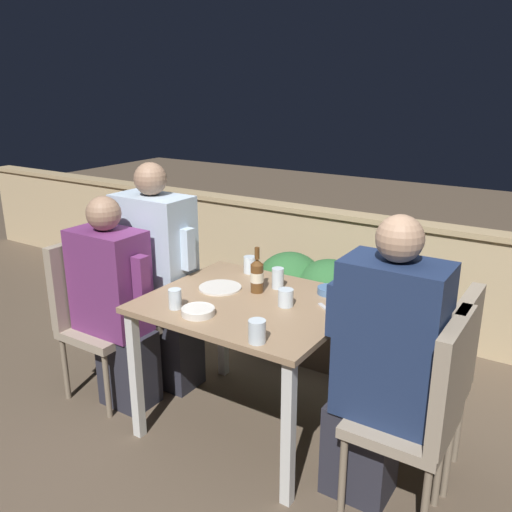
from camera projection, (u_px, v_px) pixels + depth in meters
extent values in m
plane|color=brown|center=(250.00, 426.00, 2.99)|extent=(16.00, 16.00, 0.00)
cube|color=tan|center=(363.00, 274.00, 4.13)|extent=(9.00, 0.14, 0.83)
cube|color=tan|center=(367.00, 218.00, 4.00)|extent=(9.00, 0.18, 0.04)
cube|color=#937556|center=(249.00, 303.00, 2.77)|extent=(1.01, 0.87, 0.03)
cube|color=silver|center=(136.00, 375.00, 2.81)|extent=(0.05, 0.05, 0.72)
cube|color=silver|center=(288.00, 434.00, 2.34)|extent=(0.05, 0.05, 0.72)
cube|color=silver|center=(223.00, 323.00, 3.42)|extent=(0.05, 0.05, 0.72)
cube|color=silver|center=(357.00, 361.00, 2.95)|extent=(0.05, 0.05, 0.72)
cube|color=brown|center=(327.00, 341.00, 3.66)|extent=(1.07, 0.36, 0.28)
ellipsoid|color=#2D6633|center=(290.00, 285.00, 3.71)|extent=(0.48, 0.47, 0.46)
ellipsoid|color=#2D6633|center=(329.00, 294.00, 3.56)|extent=(0.48, 0.47, 0.46)
ellipsoid|color=#2D6633|center=(371.00, 303.00, 3.41)|extent=(0.48, 0.47, 0.46)
cube|color=gray|center=(106.00, 330.00, 3.18)|extent=(0.41, 0.41, 0.05)
cube|color=gray|center=(80.00, 281.00, 3.19)|extent=(0.06, 0.41, 0.50)
cylinder|color=#7F705B|center=(65.00, 368.00, 3.20)|extent=(0.03, 0.03, 0.40)
cylinder|color=#7F705B|center=(107.00, 386.00, 3.02)|extent=(0.03, 0.03, 0.40)
cylinder|color=#7F705B|center=(111.00, 345.00, 3.48)|extent=(0.03, 0.03, 0.40)
cylinder|color=#7F705B|center=(151.00, 360.00, 3.30)|extent=(0.03, 0.03, 0.40)
cube|color=#282833|center=(129.00, 368.00, 3.15)|extent=(0.29, 0.23, 0.45)
cube|color=#6B2D66|center=(110.00, 281.00, 3.04)|extent=(0.42, 0.26, 0.59)
cube|color=#6B2D66|center=(141.00, 278.00, 2.89)|extent=(0.07, 0.07, 0.24)
sphere|color=#99755B|center=(104.00, 213.00, 2.92)|extent=(0.19, 0.19, 0.19)
cube|color=gray|center=(150.00, 315.00, 3.39)|extent=(0.41, 0.41, 0.05)
cube|color=gray|center=(126.00, 268.00, 3.40)|extent=(0.06, 0.41, 0.50)
cylinder|color=#7F705B|center=(112.00, 351.00, 3.41)|extent=(0.03, 0.03, 0.40)
cylinder|color=#7F705B|center=(154.00, 366.00, 3.23)|extent=(0.03, 0.03, 0.40)
cylinder|color=#7F705B|center=(151.00, 330.00, 3.69)|extent=(0.03, 0.03, 0.40)
cylinder|color=#7F705B|center=(192.00, 343.00, 3.51)|extent=(0.03, 0.03, 0.40)
cube|color=#282833|center=(173.00, 350.00, 3.36)|extent=(0.33, 0.23, 0.45)
cube|color=silver|center=(155.00, 256.00, 3.23)|extent=(0.46, 0.26, 0.74)
cube|color=silver|center=(187.00, 249.00, 3.07)|extent=(0.07, 0.07, 0.24)
sphere|color=#99755B|center=(150.00, 179.00, 3.09)|extent=(0.19, 0.19, 0.19)
cube|color=gray|center=(400.00, 424.00, 2.31)|extent=(0.41, 0.41, 0.05)
cube|color=gray|center=(451.00, 379.00, 2.13)|extent=(0.06, 0.41, 0.50)
cylinder|color=#7F705B|center=(343.00, 475.00, 2.33)|extent=(0.03, 0.03, 0.40)
cylinder|color=#7F705B|center=(425.00, 509.00, 2.15)|extent=(0.03, 0.03, 0.40)
cylinder|color=#7F705B|center=(373.00, 433.00, 2.61)|extent=(0.03, 0.03, 0.40)
cylinder|color=#7F705B|center=(448.00, 459.00, 2.43)|extent=(0.03, 0.03, 0.40)
cube|color=#282833|center=(360.00, 449.00, 2.46)|extent=(0.30, 0.23, 0.45)
cube|color=navy|center=(391.00, 341.00, 2.23)|extent=(0.42, 0.26, 0.69)
cube|color=navy|center=(337.00, 310.00, 2.34)|extent=(0.07, 0.07, 0.24)
sphere|color=tan|center=(400.00, 239.00, 2.10)|extent=(0.19, 0.19, 0.19)
cube|color=gray|center=(416.00, 393.00, 2.54)|extent=(0.41, 0.41, 0.05)
cube|color=gray|center=(463.00, 350.00, 2.36)|extent=(0.06, 0.41, 0.50)
cylinder|color=#7F705B|center=(363.00, 440.00, 2.56)|extent=(0.03, 0.03, 0.40)
cylinder|color=#7F705B|center=(439.00, 468.00, 2.38)|extent=(0.03, 0.03, 0.40)
cylinder|color=#7F705B|center=(389.00, 404.00, 2.84)|extent=(0.03, 0.03, 0.40)
cylinder|color=#7F705B|center=(458.00, 427.00, 2.66)|extent=(0.03, 0.03, 0.40)
cylinder|color=brown|center=(257.00, 278.00, 2.85)|extent=(0.07, 0.07, 0.15)
cylinder|color=beige|center=(257.00, 277.00, 2.85)|extent=(0.07, 0.07, 0.05)
cone|color=brown|center=(257.00, 262.00, 2.82)|extent=(0.07, 0.07, 0.03)
cylinder|color=brown|center=(257.00, 253.00, 2.81)|extent=(0.03, 0.03, 0.06)
cylinder|color=silver|center=(220.00, 288.00, 2.92)|extent=(0.23, 0.23, 0.01)
cylinder|color=#4C709E|center=(329.00, 290.00, 2.84)|extent=(0.12, 0.12, 0.04)
torus|color=#4C709E|center=(329.00, 288.00, 2.84)|extent=(0.12, 0.12, 0.01)
cylinder|color=silver|center=(198.00, 311.00, 2.59)|extent=(0.16, 0.16, 0.03)
torus|color=silver|center=(198.00, 309.00, 2.58)|extent=(0.16, 0.16, 0.01)
cylinder|color=silver|center=(257.00, 331.00, 2.30)|extent=(0.08, 0.08, 0.10)
cylinder|color=silver|center=(278.00, 278.00, 2.91)|extent=(0.06, 0.06, 0.11)
cylinder|color=silver|center=(250.00, 265.00, 3.14)|extent=(0.07, 0.07, 0.10)
cylinder|color=silver|center=(175.00, 299.00, 2.65)|extent=(0.06, 0.06, 0.10)
cylinder|color=silver|center=(286.00, 298.00, 2.68)|extent=(0.08, 0.08, 0.09)
cube|color=silver|center=(328.00, 310.00, 2.63)|extent=(0.15, 0.12, 0.01)
cylinder|color=#B2A899|center=(139.00, 314.00, 4.18)|extent=(0.23, 0.23, 0.21)
cylinder|color=#47331E|center=(137.00, 290.00, 4.12)|extent=(0.03, 0.03, 0.19)
ellipsoid|color=#2D6633|center=(135.00, 263.00, 4.05)|extent=(0.32, 0.32, 0.29)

